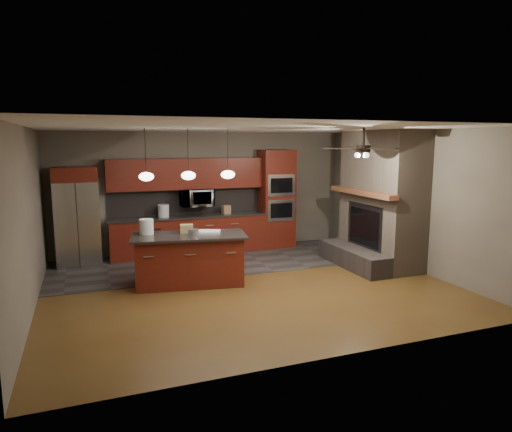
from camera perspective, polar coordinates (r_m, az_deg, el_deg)
name	(u,v)px	position (r m, az deg, el deg)	size (l,w,h in m)	color
ground	(248,285)	(8.34, -0.96, -8.65)	(7.00, 7.00, 0.00)	brown
ceiling	(248,128)	(7.95, -1.02, 10.95)	(7.00, 6.00, 0.02)	white
back_wall	(205,192)	(10.88, -6.34, 3.02)	(7.00, 0.02, 2.80)	#6E6858
right_wall	(410,200)	(9.77, 18.73, 1.90)	(0.02, 6.00, 2.80)	#6E6858
left_wall	(28,221)	(7.61, -26.64, -0.52)	(0.02, 6.00, 2.80)	#6E6858
slate_tile_patch	(220,261)	(9.99, -4.48, -5.64)	(7.00, 2.40, 0.01)	#383432
fireplace_column	(379,204)	(9.82, 15.13, 1.50)	(1.30, 2.10, 2.80)	#776855
back_cabinetry	(188,216)	(10.59, -8.44, 0.05)	(3.59, 0.64, 2.20)	#5A1E10
oven_tower	(276,199)	(11.16, 2.56, 2.14)	(0.80, 0.63, 2.38)	#5A1E10
microwave	(197,198)	(10.58, -7.44, 2.29)	(0.73, 0.41, 0.50)	silver
refrigerator	(77,216)	(10.21, -21.44, -0.05)	(0.88, 0.75, 2.06)	silver
kitchen_island	(190,259)	(8.36, -8.30, -5.39)	(2.15, 1.25, 0.92)	#5A1E10
white_bucket	(146,227)	(8.43, -13.55, -1.31)	(0.25, 0.25, 0.27)	silver
paint_can	(194,233)	(8.08, -7.81, -2.11)	(0.19, 0.19, 0.13)	silver
paint_tray	(207,232)	(8.35, -6.09, -2.00)	(0.45, 0.31, 0.04)	white
cardboard_box	(187,228)	(8.47, -8.67, -1.55)	(0.23, 0.17, 0.15)	#9F8752
counter_bucket	(163,211)	(10.42, -11.49, 0.64)	(0.25, 0.25, 0.28)	silver
counter_box	(226,210)	(10.70, -3.74, 0.80)	(0.18, 0.14, 0.20)	#966F4D
pendant_left	(146,176)	(8.26, -13.55, 4.84)	(0.26, 0.26, 0.92)	black
pendant_center	(188,175)	(8.39, -8.45, 5.05)	(0.26, 0.26, 0.92)	black
pendant_right	(228,174)	(8.58, -3.53, 5.22)	(0.26, 0.26, 0.92)	black
ceiling_fan	(363,148)	(8.04, 13.27, 8.25)	(1.27, 1.33, 0.41)	black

